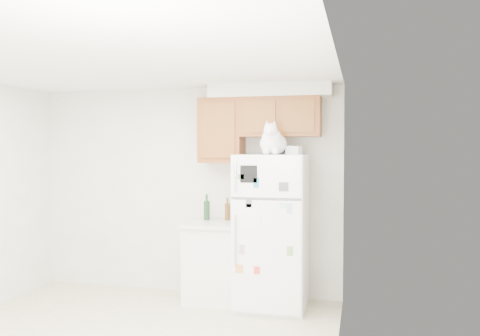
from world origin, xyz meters
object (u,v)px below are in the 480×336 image
(base_counter, at_px, (214,261))
(cat, at_px, (273,142))
(storage_box_front, at_px, (294,150))
(bottle_green, at_px, (207,207))
(refrigerator, at_px, (272,231))
(storage_box_back, at_px, (285,150))
(bottle_amber, at_px, (227,209))

(base_counter, relative_size, cat, 1.77)
(base_counter, xyz_separation_m, cat, (0.72, -0.20, 1.37))
(storage_box_front, bearing_deg, bottle_green, -179.28)
(refrigerator, height_order, storage_box_back, storage_box_back)
(cat, height_order, storage_box_back, cat)
(base_counter, height_order, storage_box_front, storage_box_front)
(storage_box_front, xyz_separation_m, bottle_green, (-1.07, 0.28, -0.67))
(base_counter, distance_m, bottle_amber, 0.63)
(refrigerator, distance_m, bottle_green, 0.88)
(cat, bearing_deg, bottle_green, 158.29)
(bottle_amber, bearing_deg, storage_box_back, -9.83)
(refrigerator, relative_size, bottle_green, 5.55)
(refrigerator, height_order, bottle_amber, refrigerator)
(storage_box_back, bearing_deg, refrigerator, -138.61)
(cat, xyz_separation_m, storage_box_back, (0.09, 0.26, -0.09))
(storage_box_back, distance_m, storage_box_front, 0.24)
(cat, xyz_separation_m, bottle_green, (-0.85, 0.34, -0.76))
(storage_box_back, height_order, bottle_green, storage_box_back)
(storage_box_back, xyz_separation_m, bottle_amber, (-0.70, 0.12, -0.70))
(refrigerator, bearing_deg, cat, -75.50)
(storage_box_back, bearing_deg, bottle_amber, 164.83)
(refrigerator, xyz_separation_m, storage_box_back, (0.12, 0.13, 0.90))
(storage_box_back, relative_size, bottle_green, 0.59)
(base_counter, height_order, storage_box_back, storage_box_back)
(base_counter, relative_size, bottle_amber, 3.44)
(storage_box_back, height_order, storage_box_front, storage_box_back)
(base_counter, bearing_deg, refrigerator, -6.09)
(refrigerator, xyz_separation_m, cat, (0.03, -0.13, 0.99))
(base_counter, xyz_separation_m, storage_box_front, (0.94, -0.15, 1.28))
(storage_box_back, bearing_deg, storage_box_front, -64.09)
(refrigerator, xyz_separation_m, bottle_amber, (-0.58, 0.25, 0.20))
(cat, height_order, storage_box_front, cat)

